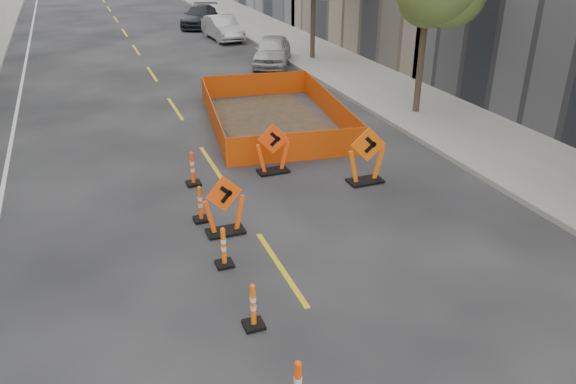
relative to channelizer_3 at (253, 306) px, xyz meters
name	(u,v)px	position (x,y,z in m)	size (l,w,h in m)	color
sidewalk_right	(429,111)	(10.12, 9.63, -0.39)	(4.00, 90.00, 0.15)	gray
channelizer_3	(253,306)	(0.00, 0.00, 0.00)	(0.36, 0.36, 0.92)	#EE5C0A
channelizer_4	(224,247)	(0.03, 2.14, 0.00)	(0.36, 0.36, 0.92)	#FF5D0A
channelizer_5	(200,204)	(0.02, 4.27, 0.00)	(0.37, 0.37, 0.93)	#E54D09
channelizer_6	(192,168)	(0.29, 6.41, 0.03)	(0.39, 0.39, 0.99)	#FF410A
chevron_sign_left	(224,205)	(0.41, 3.48, 0.28)	(0.99, 0.59, 1.49)	#FE4D0A
chevron_sign_center	(273,148)	(2.65, 6.43, 0.29)	(1.00, 0.60, 1.50)	#FF420A
chevron_sign_right	(367,155)	(4.83, 4.84, 0.36)	(1.09, 0.66, 1.64)	#E45809
safety_fence	(273,111)	(4.14, 10.64, 0.00)	(4.37, 7.43, 0.93)	#FF5F0D
parked_car_near	(272,51)	(7.18, 19.35, 0.26)	(1.71, 4.26, 1.45)	#B7B7BA
parked_car_mid	(223,28)	(6.60, 26.96, 0.25)	(1.50, 4.31, 1.42)	#B0AEB4
parked_car_far	(200,16)	(6.34, 32.14, 0.24)	(1.97, 4.84, 1.40)	black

